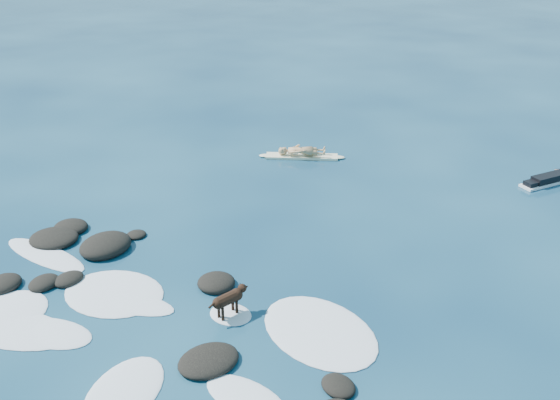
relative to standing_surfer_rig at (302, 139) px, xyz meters
The scene contains 6 objects.
ground 9.79m from the standing_surfer_rig, 71.90° to the right, with size 160.00×160.00×0.00m, color #0A2642.
reef_rocks 11.76m from the standing_surfer_rig, 75.63° to the right, with size 14.04×7.11×0.55m.
breaking_foam 11.65m from the standing_surfer_rig, 79.70° to the right, with size 11.90×6.89×0.12m.
standing_surfer_rig is the anchor object (origin of this frame).
paddling_surfer_rig 9.27m from the standing_surfer_rig, 18.49° to the left, with size 1.85×2.57×0.47m.
dog 10.71m from the standing_surfer_rig, 67.24° to the right, with size 0.50×1.21×0.78m.
Camera 1 is at (9.17, -10.34, 9.20)m, focal length 40.00 mm.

